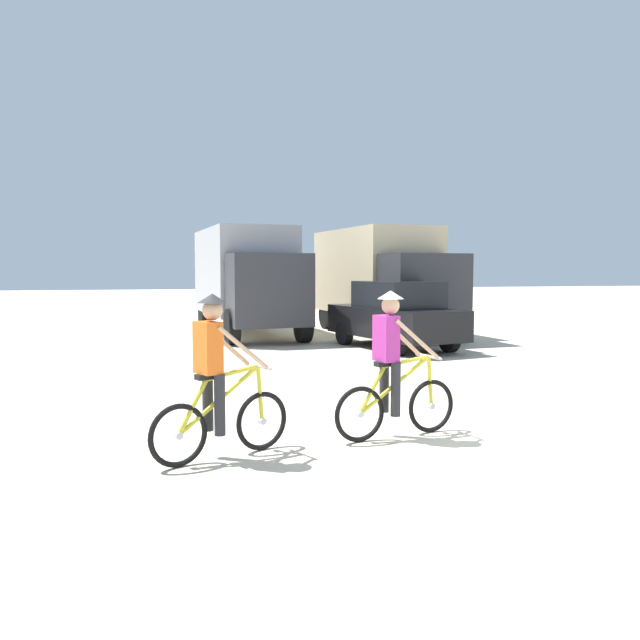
{
  "coord_description": "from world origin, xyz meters",
  "views": [
    {
      "loc": [
        -3.64,
        -7.63,
        2.09
      ],
      "look_at": [
        -0.6,
        4.51,
        1.1
      ],
      "focal_mm": 36.66,
      "sensor_mm": 36.0,
      "label": 1
    }
  ],
  "objects_px": {
    "cyclist_orange_shirt": "(217,383)",
    "cyclist_cowboy_hat": "(393,370)",
    "sedan_parked": "(395,315)",
    "box_truck_grey_hauler": "(247,275)",
    "box_truck_tan_camper": "(382,275)"
  },
  "relations": [
    {
      "from": "cyclist_orange_shirt",
      "to": "box_truck_grey_hauler",
      "type": "bearing_deg",
      "value": 80.85
    },
    {
      "from": "box_truck_grey_hauler",
      "to": "cyclist_orange_shirt",
      "type": "relative_size",
      "value": 3.8
    },
    {
      "from": "box_truck_grey_hauler",
      "to": "sedan_parked",
      "type": "relative_size",
      "value": 1.54
    },
    {
      "from": "box_truck_tan_camper",
      "to": "cyclist_orange_shirt",
      "type": "bearing_deg",
      "value": -116.72
    },
    {
      "from": "box_truck_grey_hauler",
      "to": "box_truck_tan_camper",
      "type": "xyz_separation_m",
      "value": [
        4.19,
        -0.85,
        0.0
      ]
    },
    {
      "from": "box_truck_tan_camper",
      "to": "sedan_parked",
      "type": "height_order",
      "value": "box_truck_tan_camper"
    },
    {
      "from": "sedan_parked",
      "to": "cyclist_orange_shirt",
      "type": "distance_m",
      "value": 10.42
    },
    {
      "from": "cyclist_orange_shirt",
      "to": "cyclist_cowboy_hat",
      "type": "relative_size",
      "value": 1.0
    },
    {
      "from": "sedan_parked",
      "to": "box_truck_grey_hauler",
      "type": "bearing_deg",
      "value": 125.2
    },
    {
      "from": "sedan_parked",
      "to": "cyclist_orange_shirt",
      "type": "relative_size",
      "value": 2.46
    },
    {
      "from": "box_truck_tan_camper",
      "to": "cyclist_orange_shirt",
      "type": "distance_m",
      "value": 14.2
    },
    {
      "from": "cyclist_orange_shirt",
      "to": "cyclist_cowboy_hat",
      "type": "distance_m",
      "value": 2.22
    },
    {
      "from": "cyclist_orange_shirt",
      "to": "cyclist_cowboy_hat",
      "type": "bearing_deg",
      "value": 10.4
    },
    {
      "from": "box_truck_grey_hauler",
      "to": "cyclist_orange_shirt",
      "type": "bearing_deg",
      "value": -99.15
    },
    {
      "from": "cyclist_cowboy_hat",
      "to": "cyclist_orange_shirt",
      "type": "bearing_deg",
      "value": -169.6
    }
  ]
}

